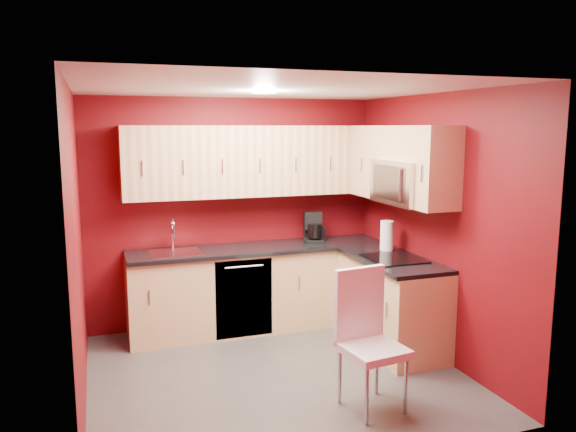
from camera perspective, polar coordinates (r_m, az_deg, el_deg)
floor at (r=5.22m, az=-1.26°, el=-15.73°), size 3.20×3.20×0.00m
ceiling at (r=4.75m, az=-1.36°, el=12.83°), size 3.20×3.20×0.00m
wall_back at (r=6.25m, az=-5.51°, el=0.38°), size 3.20×0.00×3.20m
wall_front at (r=3.47m, az=6.33°, el=-6.65°), size 3.20×0.00×3.20m
wall_left at (r=4.61m, az=-20.64°, el=-3.25°), size 0.00×3.00×3.00m
wall_right at (r=5.52m, az=14.71°, el=-1.02°), size 0.00×3.00×3.00m
base_cabinets_back at (r=6.20m, az=-2.92°, el=-7.39°), size 2.80×0.60×0.87m
base_cabinets_right at (r=5.77m, az=10.48°, el=-8.79°), size 0.60×1.30×0.87m
countertop_back at (r=6.07m, az=-2.92°, el=-3.31°), size 2.80×0.63×0.04m
countertop_right at (r=5.63m, az=10.55°, el=-4.43°), size 0.63×1.27×0.04m
upper_cabinets_back at (r=6.08m, az=-3.36°, el=5.61°), size 2.80×0.35×0.75m
upper_cabinets_right at (r=5.73m, az=11.04°, el=5.89°), size 0.35×1.55×0.75m
microwave at (r=5.53m, az=11.95°, el=3.38°), size 0.42×0.76×0.42m
cooktop at (r=5.59m, az=10.69°, el=-4.27°), size 0.50×0.55×0.01m
sink at (r=5.90m, az=-11.42°, el=-3.30°), size 0.52×0.42×0.35m
dishwasher_front at (r=5.87m, az=-4.50°, el=-8.36°), size 0.60×0.02×0.82m
downlight at (r=5.03m, az=-2.43°, el=12.44°), size 0.20×0.20×0.01m
coffee_maker at (r=6.28m, az=2.63°, el=-1.17°), size 0.25×0.30×0.33m
napkin_holder at (r=6.40m, az=3.02°, el=-1.77°), size 0.15×0.15×0.16m
paper_towel at (r=5.88m, az=10.01°, el=-2.05°), size 0.20×0.20×0.32m
dining_chair at (r=4.48m, az=8.63°, el=-12.55°), size 0.50×0.51×1.09m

